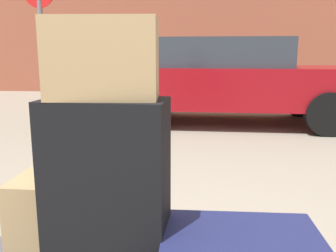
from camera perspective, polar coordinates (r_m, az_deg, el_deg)
suitcase_black_center at (r=1.34m, az=-9.39°, el=-10.49°), size 0.43×0.24×0.68m
duffel_bag_tan_front_left at (r=1.67m, az=-14.07°, el=-13.12°), size 0.53×0.29×0.32m
duffel_bag_tan_topmost_pile at (r=1.25m, az=-10.10°, el=10.25°), size 0.37×0.22×0.27m
parked_car at (r=6.30m, az=8.54°, el=7.32°), size 4.33×1.98×1.42m
bollard_kerb_near at (r=8.57m, az=19.23°, el=4.67°), size 0.21×0.21×0.58m
no_parking_sign at (r=5.65m, az=-19.09°, el=13.18°), size 0.50×0.10×2.30m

